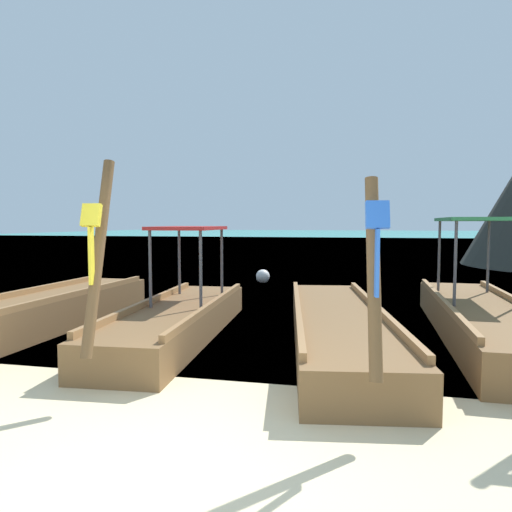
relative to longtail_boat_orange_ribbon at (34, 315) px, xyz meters
name	(u,v)px	position (x,y,z in m)	size (l,w,h in m)	color
ground	(132,481)	(3.83, -3.93, -0.31)	(120.00, 120.00, 0.00)	beige
sea_water	(347,237)	(3.83, 58.34, -0.31)	(120.00, 120.00, 0.00)	#2DB29E
longtail_boat_orange_ribbon	(34,315)	(0.00, 0.00, 0.00)	(1.18, 6.39, 2.55)	brown
longtail_boat_yellow_ribbon	(178,317)	(2.52, 0.28, 0.01)	(1.54, 5.66, 2.59)	brown
longtail_boat_blue_ribbon	(337,326)	(5.12, 0.40, -0.04)	(2.18, 6.47, 2.32)	brown
longtail_boat_violet_ribbon	(481,318)	(7.41, 1.25, 0.03)	(1.40, 6.38, 2.42)	brown
mooring_buoy_near	(263,276)	(2.51, 7.39, -0.09)	(0.43, 0.43, 0.43)	white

